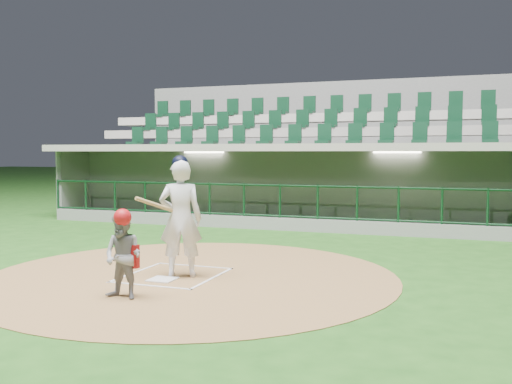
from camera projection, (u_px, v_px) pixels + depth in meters
ground at (181, 272)px, 10.29m from camera, size 120.00×120.00×0.00m
dirt_circle at (191, 276)px, 10.00m from camera, size 7.20×7.20×0.01m
home_plate at (162, 279)px, 9.63m from camera, size 0.43×0.43×0.02m
batter_box_chalk at (174, 275)px, 10.01m from camera, size 1.55×1.80×0.01m
dugout_structure at (300, 191)px, 17.54m from camera, size 16.40×3.70×3.00m
seating_deck at (321, 173)px, 20.43m from camera, size 17.00×6.72×5.15m
batter at (180, 217)px, 9.84m from camera, size 0.97×1.00×2.11m
catcher at (123, 255)px, 8.38m from camera, size 0.63×0.51×1.33m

